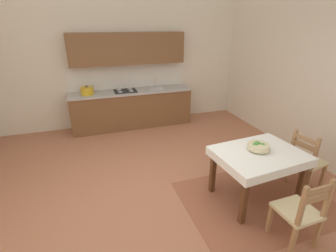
% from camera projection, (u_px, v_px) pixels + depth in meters
% --- Properties ---
extents(ground_plane, '(6.43, 6.85, 0.10)m').
position_uv_depth(ground_plane, '(164.00, 196.00, 3.80)').
color(ground_plane, '#AD6B4C').
extents(wall_back, '(6.43, 0.12, 4.02)m').
position_uv_depth(wall_back, '(122.00, 40.00, 5.78)').
color(wall_back, silver).
rests_on(wall_back, ground_plane).
extents(area_rug, '(2.10, 1.60, 0.01)m').
position_uv_depth(area_rug, '(257.00, 200.00, 3.63)').
color(area_rug, '#98553A').
rests_on(area_rug, ground_plane).
extents(kitchen_cabinetry, '(2.88, 0.63, 2.20)m').
position_uv_depth(kitchen_cabinetry, '(131.00, 92.00, 5.96)').
color(kitchen_cabinetry, brown).
rests_on(kitchen_cabinetry, ground_plane).
extents(dining_table, '(1.25, 0.99, 0.75)m').
position_uv_depth(dining_table, '(258.00, 161.00, 3.48)').
color(dining_table, '#56331C').
rests_on(dining_table, ground_plane).
extents(dining_chair_camera_side, '(0.43, 0.43, 0.93)m').
position_uv_depth(dining_chair_camera_side, '(300.00, 212.00, 2.78)').
color(dining_chair_camera_side, '#D1BC89').
rests_on(dining_chair_camera_side, ground_plane).
extents(dining_chair_window_side, '(0.49, 0.49, 0.93)m').
position_uv_depth(dining_chair_window_side, '(306.00, 161.00, 3.81)').
color(dining_chair_window_side, '#D1BC89').
rests_on(dining_chair_window_side, ground_plane).
extents(fruit_bowl, '(0.30, 0.30, 0.12)m').
position_uv_depth(fruit_bowl, '(258.00, 146.00, 3.46)').
color(fruit_bowl, beige).
rests_on(fruit_bowl, dining_table).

